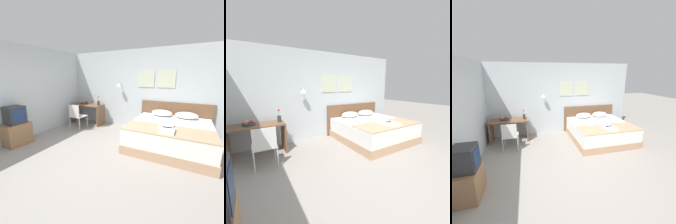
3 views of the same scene
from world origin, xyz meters
The scene contains 13 objects.
ground_plane centered at (0.00, 0.00, 0.00)m, with size 24.00×24.00×0.00m, color gray.
wall_back centered at (0.01, 2.69, 1.33)m, with size 5.80×0.31×2.65m.
bed centered at (1.30, 1.62, 0.30)m, with size 1.96×1.96×0.60m.
headboard centered at (1.30, 2.63, 0.50)m, with size 2.08×0.06×1.00m.
pillow_left centered at (0.96, 2.35, 0.69)m, with size 0.60×0.40×0.19m.
pillow_right centered at (1.64, 2.35, 0.69)m, with size 0.60×0.40×0.19m.
throw_blanket centered at (1.30, 1.06, 0.61)m, with size 1.90×0.78×0.02m.
folded_towel_near_foot centered at (1.26, 1.19, 0.65)m, with size 0.30×0.36×0.06m.
folded_towel_mid_bed centered at (1.33, 0.92, 0.65)m, with size 0.27×0.34×0.06m.
desk centered at (-1.77, 2.28, 0.52)m, with size 1.22×0.59×0.75m.
desk_chair centered at (-1.69, 1.53, 0.51)m, with size 0.46×0.46×0.86m.
fruit_bowl centered at (-1.92, 2.31, 0.79)m, with size 0.27×0.27×0.12m.
flower_vase centered at (-1.26, 2.27, 0.86)m, with size 0.09×0.09×0.33m.
Camera 2 is at (-1.89, -1.60, 1.66)m, focal length 24.00 mm.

